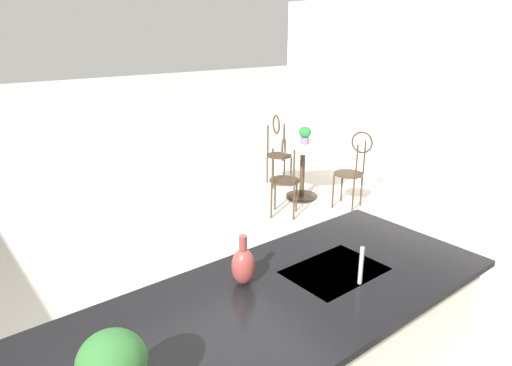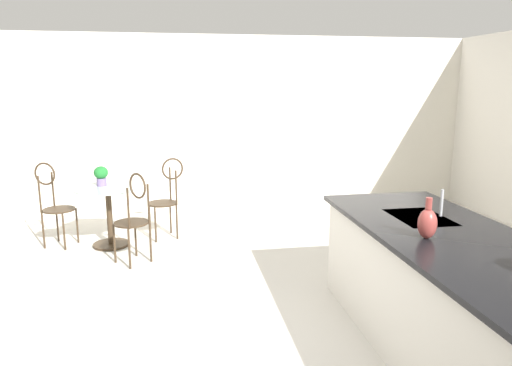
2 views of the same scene
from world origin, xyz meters
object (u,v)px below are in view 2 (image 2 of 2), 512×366
chair_toward_desk (134,214)px  vase_on_counter (427,223)px  potted_plant_on_table (101,175)px  bistro_table (109,211)px  chair_near_window (54,200)px  chair_by_island (166,194)px

chair_toward_desk → vase_on_counter: 3.17m
potted_plant_on_table → vase_on_counter: vase_on_counter is taller
chair_toward_desk → potted_plant_on_table: 0.94m
chair_toward_desk → vase_on_counter: bearing=43.7°
bistro_table → chair_near_window: bearing=-101.0°
bistro_table → chair_near_window: size_ratio=0.77×
vase_on_counter → bistro_table: bearing=-139.3°
chair_near_window → chair_by_island: (-0.10, 1.35, 0.00)m
chair_by_island → vase_on_counter: (3.17, 1.83, 0.46)m
chair_by_island → chair_toward_desk: bearing=-20.5°
chair_toward_desk → chair_by_island: bearing=159.5°
chair_toward_desk → vase_on_counter: (2.27, 2.17, 0.46)m
chair_toward_desk → potted_plant_on_table: bearing=-150.5°
bistro_table → chair_toward_desk: 0.76m
vase_on_counter → potted_plant_on_table: bearing=-139.4°
bistro_table → chair_by_island: bearing=108.6°
bistro_table → vase_on_counter: size_ratio=2.78×
bistro_table → chair_toward_desk: (0.67, 0.36, 0.13)m
vase_on_counter → chair_by_island: bearing=-150.0°
chair_by_island → vase_on_counter: vase_on_counter is taller
chair_near_window → chair_toward_desk: bearing=52.0°
chair_by_island → chair_near_window: bearing=-85.6°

